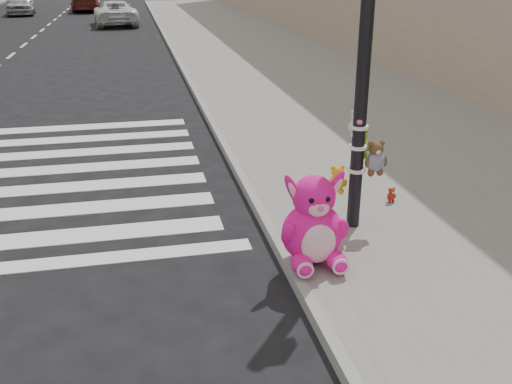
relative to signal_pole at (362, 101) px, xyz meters
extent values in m
plane|color=black|center=(-2.62, -1.81, -1.75)|extent=(120.00, 120.00, 0.00)
cube|color=slate|center=(2.38, 8.19, -1.68)|extent=(7.00, 80.00, 0.14)
cube|color=gray|center=(-1.07, 8.19, -1.68)|extent=(0.12, 80.00, 0.15)
cylinder|color=black|center=(-0.02, -0.01, 0.39)|extent=(0.16, 0.16, 4.00)
cylinder|color=white|center=(-0.02, -0.01, -0.86)|extent=(0.22, 0.22, 0.04)
cylinder|color=white|center=(-0.02, -0.01, -0.56)|extent=(0.22, 0.22, 0.04)
cylinder|color=white|center=(-0.02, -0.01, -0.31)|extent=(0.22, 0.22, 0.04)
ellipsoid|color=#FF1594|center=(-1.02, -1.10, -1.52)|extent=(0.23, 0.37, 0.20)
ellipsoid|color=#FF1594|center=(-0.63, -1.11, -1.52)|extent=(0.23, 0.37, 0.20)
ellipsoid|color=#FF1594|center=(-0.82, -0.80, -1.27)|extent=(0.70, 0.60, 0.69)
ellipsoid|color=#F9BFD1|center=(-0.83, -1.04, -1.29)|extent=(0.39, 0.14, 0.46)
sphere|color=#FF1594|center=(-0.82, -0.80, -0.83)|extent=(0.48, 0.48, 0.48)
ellipsoid|color=#FF1594|center=(-1.04, -0.78, -0.77)|extent=(0.33, 0.10, 0.48)
ellipsoid|color=#FF1594|center=(-0.60, -0.78, -0.77)|extent=(0.33, 0.10, 0.48)
imported|color=silver|center=(-3.36, 27.82, -1.09)|extent=(2.58, 4.96, 1.34)
imported|color=#5C1F1A|center=(-5.60, 38.41, -1.06)|extent=(2.15, 4.88, 1.39)
imported|color=#BABBBF|center=(-9.68, 36.32, -1.04)|extent=(2.08, 4.34, 1.43)
camera|label=1|loc=(-2.63, -6.25, 1.52)|focal=40.00mm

